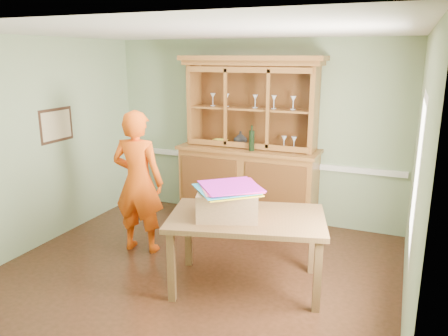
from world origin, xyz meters
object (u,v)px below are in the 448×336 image
at_px(cardboard_box, 228,204).
at_px(person, 138,182).
at_px(dining_table, 247,224).
at_px(china_hutch, 249,167).

bearing_deg(cardboard_box, person, 162.35).
bearing_deg(dining_table, person, 152.60).
xyz_separation_m(dining_table, cardboard_box, (-0.18, -0.10, 0.24)).
relative_size(dining_table, person, 1.00).
bearing_deg(china_hutch, cardboard_box, -76.81).
relative_size(dining_table, cardboard_box, 2.95).
height_order(china_hutch, cardboard_box, china_hutch).
height_order(china_hutch, person, china_hutch).
height_order(cardboard_box, person, person).
distance_m(dining_table, person, 1.63).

